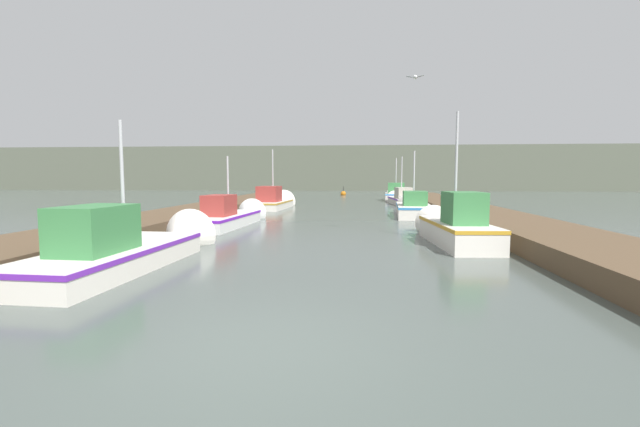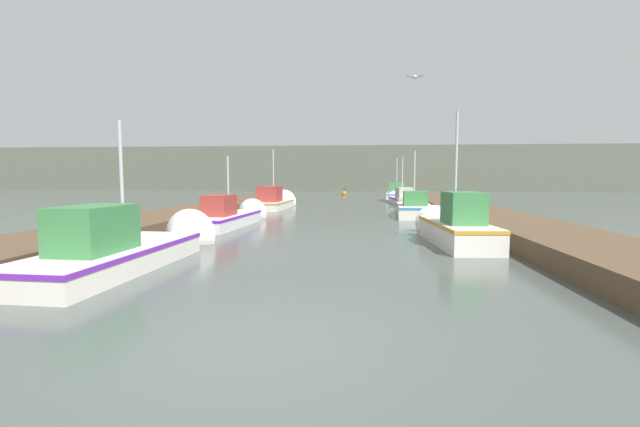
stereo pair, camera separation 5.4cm
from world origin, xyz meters
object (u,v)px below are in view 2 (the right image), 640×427
at_px(fishing_boat_6, 396,195).
at_px(seagull_lead, 415,77).
at_px(fishing_boat_5, 402,199).
at_px(fishing_boat_3, 413,207).
at_px(mooring_piling_2, 92,241).
at_px(fishing_boat_1, 453,226).
at_px(channel_buoy, 344,194).
at_px(fishing_boat_2, 232,216).
at_px(mooring_piling_1, 443,206).
at_px(mooring_piling_3, 121,231).
at_px(fishing_boat_0, 137,246).
at_px(fishing_boat_4, 275,202).
at_px(mooring_piling_0, 132,228).

bearing_deg(fishing_boat_6, seagull_lead, -89.97).
bearing_deg(fishing_boat_5, fishing_boat_6, 85.10).
bearing_deg(fishing_boat_3, mooring_piling_2, -121.31).
distance_m(fishing_boat_1, seagull_lead, 4.84).
bearing_deg(channel_buoy, fishing_boat_1, -82.05).
xyz_separation_m(fishing_boat_2, mooring_piling_1, (9.57, 3.88, 0.22)).
relative_size(fishing_boat_2, mooring_piling_3, 5.37).
height_order(mooring_piling_2, seagull_lead, seagull_lead).
xyz_separation_m(fishing_boat_0, mooring_piling_1, (9.45, 11.93, 0.20)).
bearing_deg(fishing_boat_4, mooring_piling_0, -90.56).
bearing_deg(fishing_boat_0, fishing_boat_1, 27.37).
distance_m(fishing_boat_5, channel_buoy, 14.91).
bearing_deg(fishing_boat_5, mooring_piling_1, -89.02).
height_order(fishing_boat_5, mooring_piling_2, fishing_boat_5).
distance_m(mooring_piling_2, channel_buoy, 36.94).
height_order(fishing_boat_3, fishing_boat_6, fishing_boat_6).
relative_size(fishing_boat_0, fishing_boat_6, 1.22).
bearing_deg(fishing_boat_5, fishing_boat_0, -115.14).
bearing_deg(seagull_lead, fishing_boat_3, -89.48).
bearing_deg(fishing_boat_0, fishing_boat_6, 75.13).
relative_size(fishing_boat_0, fishing_boat_4, 1.12).
bearing_deg(mooring_piling_2, fishing_boat_5, 67.00).
relative_size(fishing_boat_3, mooring_piling_3, 5.06).
relative_size(fishing_boat_3, fishing_boat_5, 0.95).
height_order(mooring_piling_0, mooring_piling_2, mooring_piling_0).
bearing_deg(seagull_lead, fishing_boat_6, -85.79).
xyz_separation_m(fishing_boat_1, fishing_boat_3, (-0.06, 9.43, -0.09)).
height_order(fishing_boat_2, mooring_piling_3, fishing_boat_2).
xyz_separation_m(fishing_boat_3, mooring_piling_3, (-9.31, -11.96, 0.17)).
height_order(fishing_boat_2, fishing_boat_5, fishing_boat_5).
bearing_deg(mooring_piling_0, mooring_piling_3, -89.41).
height_order(fishing_boat_1, mooring_piling_1, fishing_boat_1).
bearing_deg(mooring_piling_2, fishing_boat_6, 70.68).
relative_size(fishing_boat_1, seagull_lead, 9.24).
relative_size(mooring_piling_1, mooring_piling_2, 1.17).
distance_m(mooring_piling_2, seagull_lead, 10.32).
bearing_deg(fishing_boat_2, channel_buoy, 86.02).
bearing_deg(seagull_lead, fishing_boat_1, 167.73).
xyz_separation_m(fishing_boat_0, fishing_boat_2, (-0.12, 8.05, -0.03)).
relative_size(fishing_boat_2, channel_buoy, 5.70).
relative_size(fishing_boat_5, mooring_piling_2, 6.07).
bearing_deg(seagull_lead, fishing_boat_4, -54.01).
relative_size(fishing_boat_1, mooring_piling_2, 5.13).
distance_m(fishing_boat_0, fishing_boat_2, 8.05).
height_order(fishing_boat_0, fishing_boat_6, fishing_boat_6).
xyz_separation_m(fishing_boat_4, mooring_piling_1, (9.62, -5.73, 0.18)).
relative_size(fishing_boat_2, fishing_boat_3, 1.06).
xyz_separation_m(fishing_boat_6, channel_buoy, (-4.81, 9.32, -0.30)).
relative_size(fishing_boat_5, seagull_lead, 10.95).
bearing_deg(fishing_boat_2, mooring_piling_0, -96.07).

